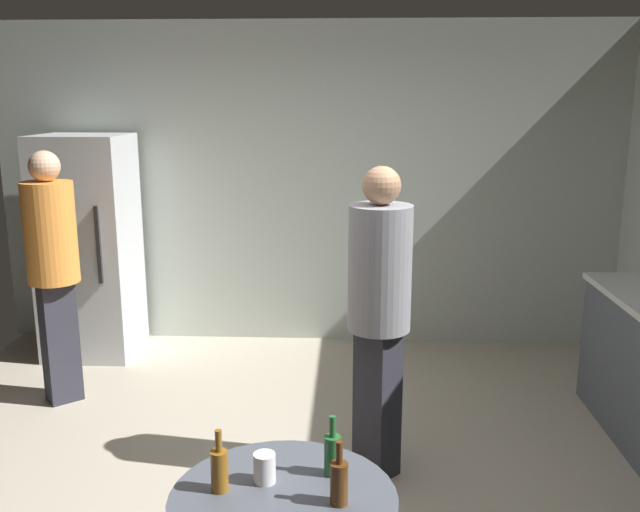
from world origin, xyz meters
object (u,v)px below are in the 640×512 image
at_px(beer_bottle_amber, 219,469).
at_px(person_in_gray_shirt, 379,300).
at_px(beer_bottle_brown, 339,481).
at_px(plastic_cup_white, 265,468).
at_px(refrigerator, 89,247).
at_px(beer_bottle_green, 332,453).
at_px(person_in_orange_shirt, 53,258).

xyz_separation_m(beer_bottle_amber, person_in_gray_shirt, (0.61, 1.40, 0.20)).
xyz_separation_m(beer_bottle_brown, plastic_cup_white, (-0.27, 0.12, -0.03)).
relative_size(refrigerator, beer_bottle_brown, 7.83).
distance_m(refrigerator, beer_bottle_green, 3.71).
distance_m(beer_bottle_brown, person_in_orange_shirt, 3.06).
distance_m(beer_bottle_amber, person_in_orange_shirt, 2.76).
bearing_deg(beer_bottle_amber, refrigerator, 117.62).
bearing_deg(beer_bottle_brown, refrigerator, 122.70).
bearing_deg(plastic_cup_white, person_in_gray_shirt, 71.20).
height_order(refrigerator, beer_bottle_amber, refrigerator).
xyz_separation_m(beer_bottle_brown, person_in_gray_shirt, (0.19, 1.46, 0.20)).
bearing_deg(beer_bottle_brown, person_in_gray_shirt, 82.70).
height_order(beer_bottle_amber, person_in_orange_shirt, person_in_orange_shirt).
bearing_deg(person_in_orange_shirt, beer_bottle_amber, -6.59).
bearing_deg(beer_bottle_amber, person_in_orange_shirt, 124.55).
height_order(refrigerator, plastic_cup_white, refrigerator).
bearing_deg(person_in_orange_shirt, person_in_gray_shirt, 27.16).
bearing_deg(refrigerator, plastic_cup_white, -59.83).
height_order(beer_bottle_green, person_in_orange_shirt, person_in_orange_shirt).
relative_size(beer_bottle_brown, person_in_orange_shirt, 0.13).
distance_m(beer_bottle_green, person_in_orange_shirt, 2.90).
relative_size(beer_bottle_amber, plastic_cup_white, 2.09).
height_order(beer_bottle_green, plastic_cup_white, beer_bottle_green).
height_order(beer_bottle_amber, beer_bottle_green, same).
distance_m(refrigerator, person_in_orange_shirt, 0.96).
height_order(beer_bottle_brown, plastic_cup_white, beer_bottle_brown).
height_order(plastic_cup_white, person_in_orange_shirt, person_in_orange_shirt).
bearing_deg(person_in_gray_shirt, beer_bottle_green, 35.22).
distance_m(beer_bottle_amber, beer_bottle_brown, 0.42).
bearing_deg(beer_bottle_amber, plastic_cup_white, 22.11).
bearing_deg(person_in_gray_shirt, refrigerator, -83.51).
relative_size(refrigerator, person_in_gray_shirt, 1.03).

